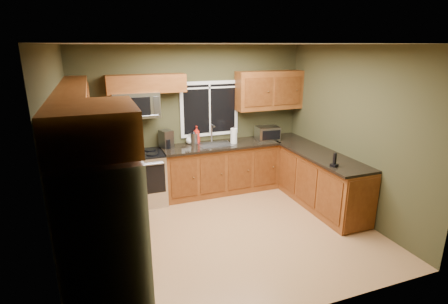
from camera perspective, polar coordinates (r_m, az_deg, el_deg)
floor at (r=5.38m, az=0.83°, el=-12.90°), size 4.20×4.20×0.00m
ceiling at (r=4.66m, az=0.98°, el=17.24°), size 4.20×4.20×0.00m
back_wall at (r=6.51m, az=-4.91°, el=5.16°), size 4.20×0.00×4.20m
front_wall at (r=3.33m, az=12.32°, el=-6.99°), size 4.20×0.00×4.20m
left_wall at (r=4.55m, az=-24.55°, el=-1.59°), size 0.00×3.60×3.60m
right_wall at (r=5.92m, az=20.22°, el=2.96°), size 0.00×3.60×3.60m
window at (r=6.54m, az=-2.36°, el=7.07°), size 1.12×0.03×1.02m
base_cabinets_left at (r=5.31m, az=-19.81°, el=-8.95°), size 0.60×2.65×0.90m
countertop_left at (r=5.13m, az=-20.06°, el=-4.18°), size 0.65×2.65×0.04m
base_cabinets_back at (r=6.60m, az=-0.53°, el=-2.74°), size 2.17×0.60×0.90m
countertop_back at (r=6.43m, az=-0.46°, el=1.13°), size 2.17×0.65×0.04m
base_cabinets_peninsula at (r=6.41m, az=14.23°, el=-3.90°), size 0.60×2.52×0.90m
countertop_peninsula at (r=6.25m, az=14.32°, el=0.12°), size 0.65×2.50×0.04m
upper_cabinets_left at (r=4.89m, az=-23.05°, el=5.98°), size 0.33×2.65×0.72m
upper_cabinets_back_left at (r=6.06m, az=-12.54°, el=10.84°), size 1.30×0.33×0.30m
upper_cabinets_back_right at (r=6.80m, az=7.39°, el=9.96°), size 1.30×0.33×0.72m
upper_cabinet_over_fridge at (r=3.11m, az=-20.77°, el=3.75°), size 0.72×0.90×0.38m
refrigerator at (r=3.52m, az=-18.77°, el=-14.41°), size 0.74×0.90×1.80m
range at (r=6.25m, az=-13.19°, el=-4.19°), size 0.76×0.69×0.94m
microwave at (r=6.05m, az=-14.18°, el=7.46°), size 0.76×0.41×0.42m
sink at (r=6.40m, az=-1.49°, el=1.35°), size 0.60×0.42×0.36m
toaster_oven at (r=6.73m, az=7.11°, el=3.06°), size 0.44×0.36×0.26m
coffee_maker at (r=6.26m, az=-9.40°, el=2.02°), size 0.25×0.29×0.31m
kettle at (r=6.42m, az=-4.94°, el=2.28°), size 0.17×0.17×0.25m
paper_towel_roll at (r=6.44m, az=1.61°, el=2.64°), size 0.16×0.16×0.31m
soap_bottle_a at (r=6.47m, az=-4.49°, el=2.85°), size 0.13×0.13×0.32m
soap_bottle_c at (r=6.46m, az=-5.61°, el=2.14°), size 0.15×0.15×0.18m
cordless_phone at (r=5.48m, az=17.58°, el=-1.64°), size 0.12×0.12×0.21m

